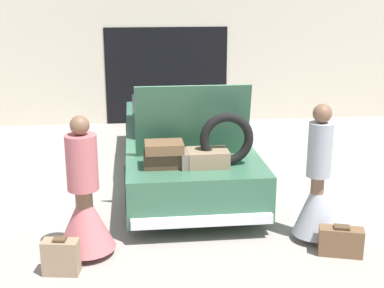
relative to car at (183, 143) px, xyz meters
The scene contains 7 objects.
ground_plane 0.57m from the car, 92.25° to the left, with size 40.00×40.00×0.00m, color gray.
garage_wall_back 3.98m from the car, 90.01° to the left, with size 12.00×0.14×2.80m.
car is the anchor object (origin of this frame).
person_left 2.94m from the car, 118.39° to the right, with size 0.69×0.69×1.68m.
person_right 2.89m from the car, 61.11° to the right, with size 0.55×0.55×1.73m.
suitcase_beside_left_person 3.47m from the car, 118.43° to the right, with size 0.42×0.25×0.43m.
suitcase_beside_right_person 3.38m from the car, 62.12° to the right, with size 0.54×0.34×0.37m.
Camera 1 is at (-0.81, -8.45, 3.01)m, focal length 50.00 mm.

